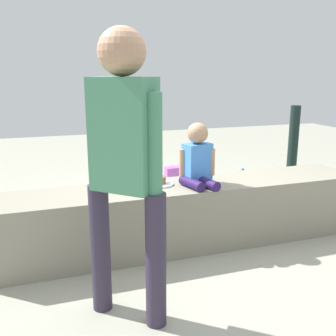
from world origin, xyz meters
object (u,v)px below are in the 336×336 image
Objects in this scene: adult_standing at (124,153)px; water_bottle_far_side at (242,179)px; handbag_black_leather at (192,202)px; gift_bag at (174,181)px; water_bottle_near_gift at (226,194)px; party_cup_red at (219,211)px; child_seated at (198,158)px; cake_box_white at (57,231)px; cake_plate at (159,182)px.

adult_standing is 2.93m from water_bottle_far_side.
water_bottle_far_side is 1.12m from handbag_black_leather.
gift_bag is 0.59m from water_bottle_near_gift.
party_cup_red is 0.28m from handbag_black_leather.
child_seated is 0.95m from party_cup_red.
cake_box_white is at bearing -167.21° from water_bottle_near_gift.
water_bottle_far_side is at bearing 20.27° from cake_box_white.
cake_plate is 1.93m from water_bottle_far_side.
gift_bag is 1.16× the size of handbag_black_leather.
water_bottle_near_gift is at bearing 25.03° from handbag_black_leather.
cake_plate reaches higher than party_cup_red.
cake_plate reaches higher than water_bottle_far_side.
water_bottle_near_gift reaches higher than party_cup_red.
cake_box_white is at bearing -179.38° from party_cup_red.
cake_plate is at bearing -139.52° from water_bottle_far_side.
water_bottle_far_side is at bearing 3.70° from gift_bag.
adult_standing is 8.72× the size of water_bottle_near_gift.
child_seated is 1.34m from cake_box_white.
water_bottle_far_side is (1.89, 2.07, -0.85)m from adult_standing.
cake_plate is (0.46, 0.85, -0.43)m from adult_standing.
gift_bag reaches higher than cake_box_white.
cake_box_white is 1.31m from handbag_black_leather.
water_bottle_near_gift is 0.54× the size of cake_box_white.
handbag_black_leather is (-0.49, -0.23, 0.03)m from water_bottle_near_gift.
party_cup_red is at bearing -75.03° from gift_bag.
handbag_black_leather is at bearing 48.59° from cake_plate.
handbag_black_leather reaches higher than party_cup_red.
water_bottle_far_side is (0.43, 0.41, 0.02)m from water_bottle_near_gift.
cake_plate reaches higher than handbag_black_leather.
water_bottle_far_side is 0.69× the size of cake_box_white.
gift_bag is (0.26, 1.26, -0.55)m from child_seated.
child_seated is at bearing -101.52° from gift_bag.
party_cup_red is (-0.70, -0.80, -0.05)m from water_bottle_far_side.
handbag_black_leather is at bearing -154.97° from water_bottle_near_gift.
adult_standing is 4.23× the size of gift_bag.
water_bottle_near_gift is 1.60× the size of party_cup_red.
child_seated is at bearing -131.49° from party_cup_red.
party_cup_red is (1.19, 1.27, -0.90)m from adult_standing.
water_bottle_near_gift is 0.56× the size of handbag_black_leather.
party_cup_red is at bearing -35.60° from handbag_black_leather.
party_cup_red is at bearing -131.03° from water_bottle_far_side.
party_cup_red is at bearing 46.88° from adult_standing.
cake_plate is 0.67× the size of cake_box_white.
handbag_black_leather is (-0.22, 0.16, 0.06)m from party_cup_red.
child_seated is 0.35m from cake_plate.
water_bottle_near_gift is (1.00, 0.81, -0.44)m from cake_plate.
adult_standing is 1.92m from handbag_black_leather.
child_seated is at bearing -131.21° from water_bottle_far_side.
water_bottle_near_gift is at bearing 12.79° from cake_box_white.
handbag_black_leather is at bearing -145.09° from water_bottle_far_side.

